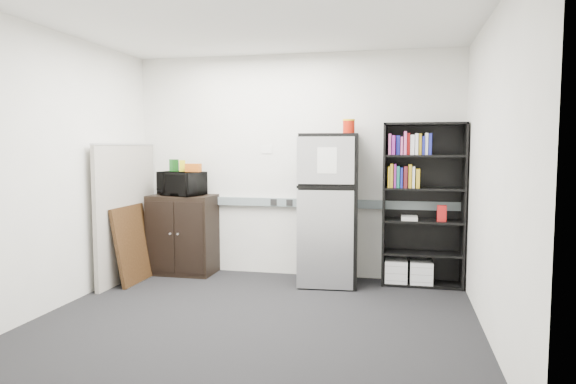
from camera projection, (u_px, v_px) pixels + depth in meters
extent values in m
plane|color=black|center=(255.00, 320.00, 4.69)|extent=(4.00, 4.00, 0.00)
cube|color=white|center=(294.00, 166.00, 6.28)|extent=(4.00, 0.02, 2.70)
cube|color=white|center=(492.00, 175.00, 4.15)|extent=(0.02, 3.50, 2.70)
cube|color=white|center=(58.00, 171.00, 5.01)|extent=(0.02, 3.50, 2.70)
cube|color=white|center=(254.00, 18.00, 4.46)|extent=(4.00, 3.50, 0.02)
cube|color=slate|center=(294.00, 203.00, 6.29)|extent=(3.92, 0.05, 0.10)
cube|color=white|center=(267.00, 149.00, 6.33)|extent=(0.14, 0.00, 0.10)
cube|color=black|center=(384.00, 204.00, 5.90)|extent=(0.02, 0.34, 1.85)
cube|color=black|center=(464.00, 206.00, 5.71)|extent=(0.02, 0.34, 1.85)
cube|color=black|center=(423.00, 203.00, 5.96)|extent=(0.90, 0.02, 1.85)
cube|color=black|center=(425.00, 124.00, 5.72)|extent=(0.90, 0.34, 0.02)
cube|color=black|center=(421.00, 283.00, 5.88)|extent=(0.85, 0.32, 0.03)
cube|color=black|center=(422.00, 253.00, 5.85)|extent=(0.85, 0.32, 0.03)
cube|color=black|center=(423.00, 221.00, 5.82)|extent=(0.85, 0.32, 0.02)
cube|color=black|center=(424.00, 189.00, 5.79)|extent=(0.85, 0.32, 0.02)
cube|color=black|center=(424.00, 156.00, 5.76)|extent=(0.85, 0.32, 0.02)
cube|color=silver|center=(396.00, 270.00, 5.92)|extent=(0.25, 0.30, 0.25)
cube|color=silver|center=(421.00, 272.00, 5.86)|extent=(0.25, 0.30, 0.25)
cube|color=gray|center=(126.00, 213.00, 6.08)|extent=(0.05, 1.30, 1.60)
cube|color=#B2B2B7|center=(124.00, 144.00, 6.01)|extent=(0.06, 1.30, 0.02)
cube|color=black|center=(183.00, 234.00, 6.41)|extent=(0.79, 0.49, 0.98)
cube|color=black|center=(160.00, 237.00, 6.21)|extent=(0.36, 0.01, 0.87)
cube|color=black|center=(189.00, 238.00, 6.13)|extent=(0.36, 0.01, 0.87)
cylinder|color=#B2B2B7|center=(170.00, 234.00, 6.16)|extent=(0.02, 0.02, 0.02)
cylinder|color=#B2B2B7|center=(178.00, 234.00, 6.14)|extent=(0.02, 0.02, 0.02)
imported|color=black|center=(182.00, 183.00, 6.34)|extent=(0.62, 0.51, 0.29)
cube|color=#1A5B1E|center=(173.00, 165.00, 6.38)|extent=(0.08, 0.06, 0.15)
cube|color=#0D3A0D|center=(176.00, 165.00, 6.37)|extent=(0.08, 0.07, 0.15)
cube|color=yellow|center=(182.00, 166.00, 6.35)|extent=(0.08, 0.07, 0.14)
cube|color=#C15613|center=(193.00, 168.00, 6.27)|extent=(0.18, 0.10, 0.10)
cube|color=black|center=(329.00, 210.00, 5.91)|extent=(0.69, 0.69, 1.71)
cube|color=silver|center=(325.00, 160.00, 5.53)|extent=(0.62, 0.07, 0.51)
cube|color=silver|center=(325.00, 240.00, 5.61)|extent=(0.62, 0.07, 1.09)
cube|color=black|center=(325.00, 187.00, 5.54)|extent=(0.62, 0.05, 0.03)
cube|color=white|center=(327.00, 160.00, 5.51)|extent=(0.21, 0.02, 0.28)
cube|color=black|center=(330.00, 135.00, 5.83)|extent=(0.69, 0.69, 0.02)
cylinder|color=#A91707|center=(349.00, 127.00, 5.90)|extent=(0.14, 0.14, 0.17)
cylinder|color=gold|center=(349.00, 118.00, 5.89)|extent=(0.14, 0.14, 0.02)
cube|color=black|center=(133.00, 244.00, 5.99)|extent=(0.19, 0.70, 0.90)
cube|color=silver|center=(135.00, 244.00, 5.99)|extent=(0.13, 0.60, 0.76)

